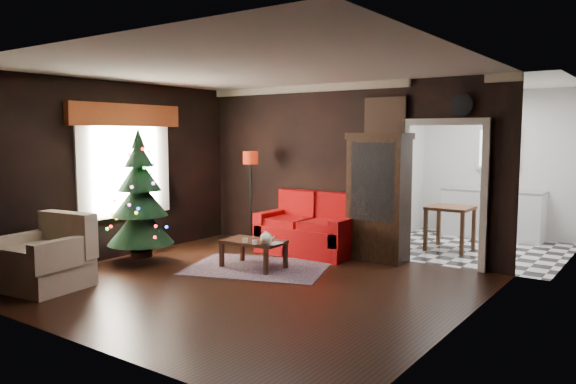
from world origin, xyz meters
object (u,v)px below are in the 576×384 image
Objects in this scene: loveseat at (309,224)px; floor_lamp at (251,199)px; curio_cabinet at (378,200)px; coffee_table at (253,254)px; kitchen_table at (450,228)px; armchair at (45,253)px; teapot at (266,238)px; wall_clock at (462,105)px; christmas_tree at (140,195)px.

loveseat is 1.01× the size of floor_lamp.
curio_cabinet is 2.11m from coffee_table.
armchair is at bearing -122.61° from kitchen_table.
curio_cabinet is at bearing 60.69° from teapot.
floor_lamp reaches higher than coffee_table.
wall_clock is at bearing -66.25° from kitchen_table.
armchair is at bearing -85.73° from christmas_tree.
christmas_tree reaches higher than curio_cabinet.
curio_cabinet reaches higher than floor_lamp.
loveseat is 1.23m from floor_lamp.
floor_lamp is 8.56× the size of teapot.
floor_lamp is at bearing -173.49° from curio_cabinet.
loveseat is at bearing 49.63° from christmas_tree.
floor_lamp is 1.75m from coffee_table.
curio_cabinet is 1.95m from teapot.
wall_clock is (2.13, 1.83, 1.87)m from teapot.
wall_clock reaches higher than coffee_table.
teapot is at bearing 17.16° from christmas_tree.
christmas_tree is 1.97× the size of armchair.
loveseat is at bearing 98.78° from teapot.
wall_clock is (3.96, 4.08, 1.92)m from armchair.
loveseat is 1.45m from teapot.
coffee_table is 3.52m from kitchen_table.
teapot is at bearing -117.10° from kitchen_table.
coffee_table is 3.70m from wall_clock.
christmas_tree reaches higher than floor_lamp.
curio_cabinet reaches higher than armchair.
christmas_tree is at bearing -105.30° from floor_lamp.
wall_clock reaches higher than armchair.
armchair is at bearing -134.14° from wall_clock.
loveseat is at bearing -137.49° from kitchen_table.
curio_cabinet is at bearing 6.51° from floor_lamp.
wall_clock is at bearing 39.00° from armchair.
curio_cabinet is 1.00× the size of christmas_tree.
floor_lamp is at bearing 135.44° from teapot.
christmas_tree reaches higher than kitchen_table.
kitchen_table is (3.41, 5.33, -0.09)m from armchair.
floor_lamp is 3.68m from armchair.
kitchen_table is (3.53, 3.69, -0.68)m from christmas_tree.
curio_cabinet is 2.36m from floor_lamp.
loveseat is 1.33m from coffee_table.
christmas_tree is (-2.88, -2.26, 0.10)m from curio_cabinet.
curio_cabinet reaches higher than loveseat.
christmas_tree is at bearing -162.84° from teapot.
curio_cabinet is 2.53× the size of kitchen_table.
teapot is at bearing -44.56° from floor_lamp.
kitchen_table is at bearing 29.59° from floor_lamp.
kitchen_table is (0.65, 1.43, -0.57)m from curio_cabinet.
wall_clock is (3.54, 0.45, 1.55)m from floor_lamp.
coffee_table is (1.06, -1.25, -0.62)m from floor_lamp.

